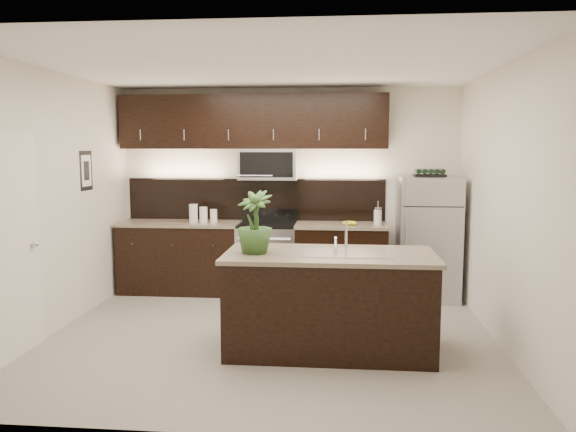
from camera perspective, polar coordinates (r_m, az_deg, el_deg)
The scene contains 12 objects.
ground at distance 5.87m, azimuth -1.74°, elevation -12.10°, with size 4.50×4.50×0.00m, color gray.
room_walls at distance 5.53m, azimuth -3.00°, elevation 4.68°, with size 4.52×4.02×2.71m.
counter_run at distance 7.42m, azimuth -3.66°, elevation -4.28°, with size 3.51×0.65×0.94m.
upper_fixtures at distance 7.43m, azimuth -3.38°, elevation 8.67°, with size 3.49×0.40×1.66m.
island at distance 5.35m, azimuth 4.24°, elevation -8.69°, with size 1.96×0.96×0.94m.
sink_faucet at distance 5.25m, azimuth 5.93°, elevation -3.59°, with size 0.84×0.50×0.28m.
refrigerator at distance 7.31m, azimuth 14.01°, elevation -2.21°, with size 0.75×0.68×1.55m, color #B2B2B7.
wine_rack at distance 7.23m, azimuth 14.20°, elevation 4.24°, with size 0.38×0.24×0.09m.
plant at distance 5.19m, azimuth -3.41°, elevation -0.62°, with size 0.32×0.32×0.58m, color #2B4C1E.
canisters at distance 7.43m, azimuth -8.83°, elevation 0.17°, with size 0.36×0.13×0.24m.
french_press at distance 7.21m, azimuth 9.11°, elevation -0.02°, with size 0.10×0.10×0.30m.
bananas at distance 7.18m, azimuth 5.96°, elevation -0.66°, with size 0.18×0.14×0.06m, color yellow.
Camera 1 is at (0.68, -5.50, 1.91)m, focal length 35.00 mm.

